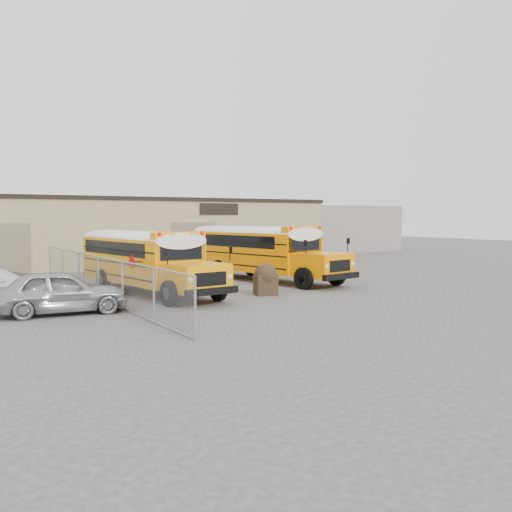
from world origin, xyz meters
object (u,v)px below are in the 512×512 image
school_bus_right (194,244)px  school_bus_left (93,250)px  tarp_bundle (266,279)px  car_silver (60,292)px

school_bus_right → school_bus_left: bearing=-165.0°
tarp_bundle → car_silver: 8.71m
tarp_bundle → car_silver: size_ratio=0.30×
tarp_bundle → school_bus_right: bearing=80.6°
school_bus_right → tarp_bundle: bearing=-99.4°
school_bus_left → school_bus_right: bearing=15.0°
car_silver → school_bus_right: bearing=-36.4°
school_bus_left → school_bus_right: 6.88m
school_bus_left → school_bus_right: (6.65, 1.79, 0.08)m
school_bus_left → school_bus_right: size_ratio=0.95×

